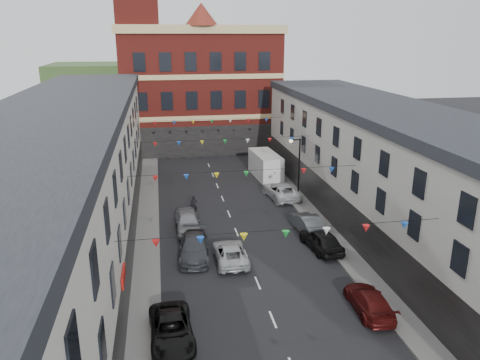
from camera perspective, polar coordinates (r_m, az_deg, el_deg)
ground at (r=30.03m, az=2.17°, el=-12.44°), size 160.00×160.00×0.00m
pavement_left at (r=31.24m, az=-11.36°, el=-11.38°), size 1.80×64.00×0.15m
pavement_right at (r=33.61m, az=13.17°, el=-9.34°), size 1.80×64.00×0.15m
terrace_left at (r=28.81m, az=-21.78°, el=-3.33°), size 8.40×56.00×10.70m
terrace_right at (r=33.21m, az=22.19°, el=-1.62°), size 8.40×56.00×9.70m
civic_building at (r=64.01m, az=-4.97°, el=11.20°), size 20.60×13.30×18.50m
clock_tower at (r=60.49m, az=-12.29°, el=16.98°), size 5.60×5.60×30.00m
distant_hill at (r=88.04m, az=-9.00°, el=10.66°), size 40.00×14.00×10.00m
street_lamp at (r=42.73m, az=6.92°, el=2.29°), size 1.10×0.36×6.00m
car_left_c at (r=25.03m, az=-8.35°, el=-17.58°), size 2.36×4.77×1.30m
car_left_d at (r=33.00m, az=-5.58°, el=-8.20°), size 2.56×5.21×1.46m
car_left_e at (r=37.28m, az=-6.42°, el=-5.03°), size 1.95×4.67×1.58m
car_right_c at (r=27.96m, az=15.47°, el=-14.03°), size 1.98×4.48×1.28m
car_right_d at (r=34.40m, az=9.88°, el=-7.21°), size 2.37×4.69×1.53m
car_right_e at (r=37.24m, az=8.21°, el=-5.23°), size 1.90×4.53×1.46m
car_right_f at (r=44.51m, az=5.02°, el=-1.31°), size 3.01×5.48×1.45m
moving_car at (r=32.33m, az=-1.20°, el=-8.86°), size 2.12×4.58×1.27m
white_van at (r=50.92m, az=3.12°, el=1.83°), size 2.72×6.11×2.64m
pedestrian at (r=40.37m, az=-5.65°, el=-3.10°), size 0.66×0.45×1.74m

